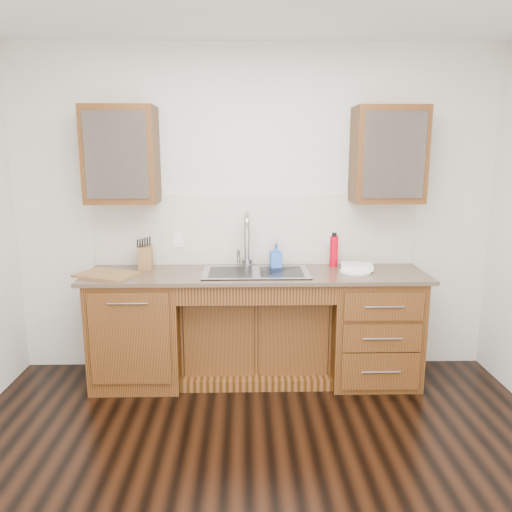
{
  "coord_description": "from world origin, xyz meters",
  "views": [
    {
      "loc": [
        -0.09,
        -2.42,
        1.85
      ],
      "look_at": [
        0.0,
        1.4,
        1.05
      ],
      "focal_mm": 35.0,
      "sensor_mm": 36.0,
      "label": 1
    }
  ],
  "objects_px": {
    "soap_bottle": "(276,256)",
    "plate": "(355,271)",
    "knife_block": "(145,257)",
    "cutting_board": "(106,274)",
    "water_bottle": "(334,251)"
  },
  "relations": [
    {
      "from": "cutting_board",
      "to": "knife_block",
      "type": "bearing_deg",
      "value": 41.42
    },
    {
      "from": "knife_block",
      "to": "cutting_board",
      "type": "relative_size",
      "value": 0.44
    },
    {
      "from": "water_bottle",
      "to": "knife_block",
      "type": "relative_size",
      "value": 1.35
    },
    {
      "from": "water_bottle",
      "to": "cutting_board",
      "type": "relative_size",
      "value": 0.59
    },
    {
      "from": "soap_bottle",
      "to": "knife_block",
      "type": "xyz_separation_m",
      "value": [
        -1.07,
        -0.0,
        -0.01
      ]
    },
    {
      "from": "knife_block",
      "to": "cutting_board",
      "type": "bearing_deg",
      "value": -143.17
    },
    {
      "from": "water_bottle",
      "to": "plate",
      "type": "bearing_deg",
      "value": -56.34
    },
    {
      "from": "water_bottle",
      "to": "knife_block",
      "type": "distance_m",
      "value": 1.55
    },
    {
      "from": "plate",
      "to": "water_bottle",
      "type": "bearing_deg",
      "value": 123.66
    },
    {
      "from": "soap_bottle",
      "to": "water_bottle",
      "type": "xyz_separation_m",
      "value": [
        0.49,
        0.05,
        0.03
      ]
    },
    {
      "from": "soap_bottle",
      "to": "plate",
      "type": "distance_m",
      "value": 0.65
    },
    {
      "from": "plate",
      "to": "knife_block",
      "type": "xyz_separation_m",
      "value": [
        -1.69,
        0.16,
        0.09
      ]
    },
    {
      "from": "soap_bottle",
      "to": "plate",
      "type": "xyz_separation_m",
      "value": [
        0.63,
        -0.16,
        -0.09
      ]
    },
    {
      "from": "plate",
      "to": "knife_block",
      "type": "distance_m",
      "value": 1.7
    },
    {
      "from": "soap_bottle",
      "to": "cutting_board",
      "type": "height_order",
      "value": "soap_bottle"
    }
  ]
}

